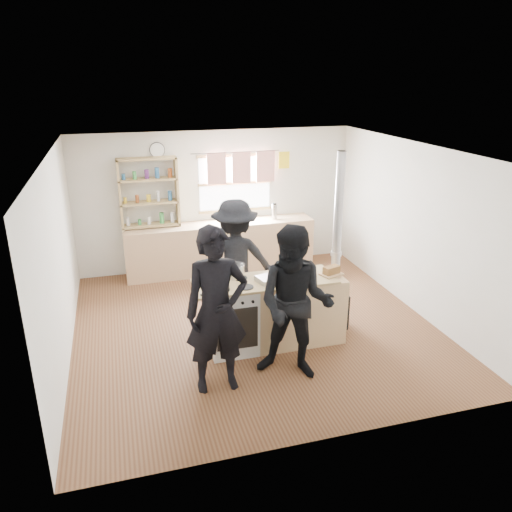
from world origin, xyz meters
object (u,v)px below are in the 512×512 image
Objects in this scene: stockpot_stove at (235,271)px; cooking_island at (275,311)px; stockpot_counter at (300,270)px; person_near_left at (217,311)px; roast_tray at (270,278)px; person_far at (235,260)px; flue_heater at (334,284)px; person_near_right at (295,304)px; skillet_greens at (219,287)px; bread_board at (331,271)px; thermos at (274,212)px.

cooking_island is at bearing -21.76° from stockpot_stove.
person_near_left is (-1.27, -0.78, -0.05)m from stockpot_counter.
stockpot_stove reaches higher than cooking_island.
person_far is (-0.23, 0.94, -0.07)m from roast_tray.
flue_heater is 1.34× the size of person_near_right.
person_near_left is at bearing -103.62° from skillet_greens.
cooking_island is 0.51m from roast_tray.
cooking_island is 0.91m from bread_board.
stockpot_stove is 0.14× the size of person_near_right.
flue_heater is at bearing 75.75° from person_near_right.
cooking_island is at bearing 7.25° from skillet_greens.
person_near_left is at bearing -114.68° from stockpot_stove.
cooking_island is at bearing 113.48° from person_far.
person_near_right is (0.08, -0.73, -0.03)m from roast_tray.
roast_tray is at bearing 4.38° from skillet_greens.
stockpot_counter reaches higher than skillet_greens.
flue_heater is at bearing 155.32° from person_far.
person_far is at bearing 103.50° from roast_tray.
bread_board is 0.48m from flue_heater.
stockpot_counter reaches higher than roast_tray.
thermos is 2.98m from roast_tray.
stockpot_counter is 0.14× the size of person_near_left.
skillet_greens is at bearing -172.75° from cooking_island.
stockpot_stove reaches higher than roast_tray.
cooking_island is at bearing -166.93° from flue_heater.
person_far is at bearing 151.61° from flue_heater.
stockpot_counter is 0.15× the size of person_near_right.
skillet_greens is (-0.77, -0.10, 0.49)m from cooking_island.
stockpot_counter is at bearing 95.66° from person_near_right.
stockpot_stove is (0.28, 0.30, 0.06)m from skillet_greens.
cooking_island is 7.27× the size of stockpot_counter.
bread_board is 1.44m from person_far.
roast_tray is 1.13× the size of bread_board.
thermos reaches higher than bread_board.
bread_board is (1.52, 0.03, 0.02)m from skillet_greens.
roast_tray reaches higher than cooking_island.
person_near_right reaches higher than stockpot_counter.
skillet_greens is (-1.65, -2.87, -0.08)m from thermos.
flue_heater is at bearing 27.44° from person_near_left.
cooking_island is 5.28× the size of roast_tray.
skillet_greens is 1.01m from person_near_right.
flue_heater is at bearing 14.34° from roast_tray.
person_near_right is (-0.35, -0.78, -0.09)m from stockpot_counter.
person_near_left reaches higher than bread_board.
person_far is (-0.65, 0.89, -0.13)m from stockpot_counter.
person_near_right reaches higher than skillet_greens.
stockpot_counter is 0.82× the size of bread_board.
bread_board is at bearing -5.23° from cooking_island.
thermos is 2.91m from stockpot_stove.
thermos is 2.58m from flue_heater.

